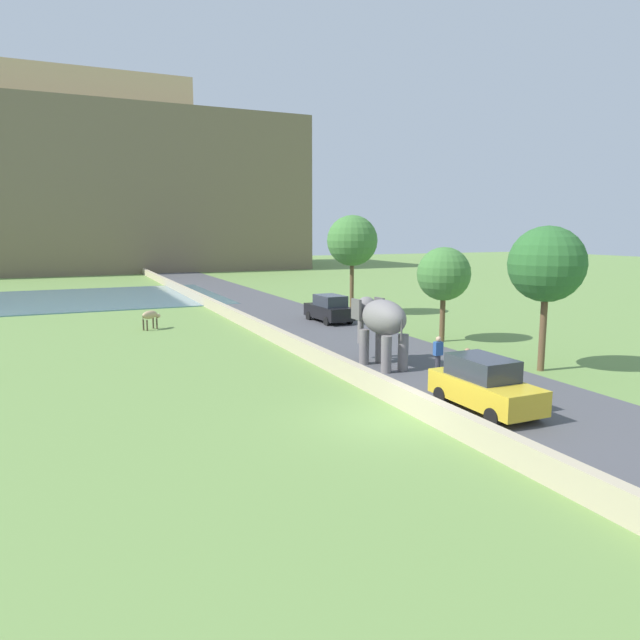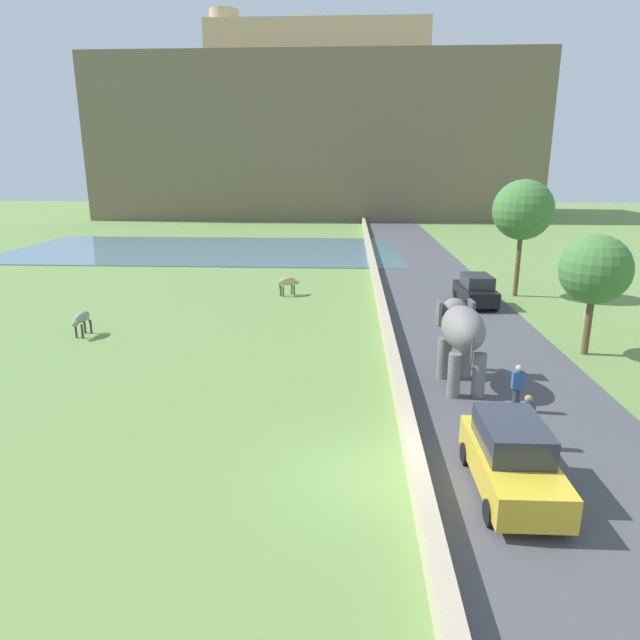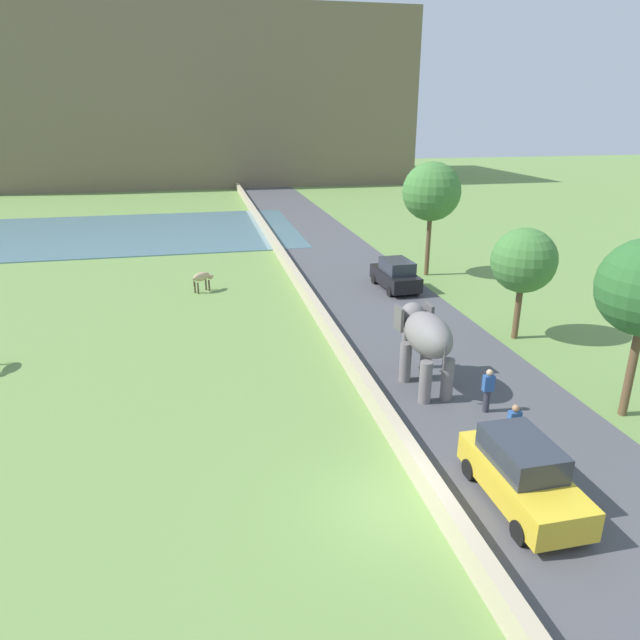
# 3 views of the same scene
# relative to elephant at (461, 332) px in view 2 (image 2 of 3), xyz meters

# --- Properties ---
(ground_plane) EXTENTS (220.00, 220.00, 0.00)m
(ground_plane) POSITION_rel_elephant_xyz_m (-3.41, -6.25, -2.04)
(ground_plane) COLOR #6B8E47
(road_surface) EXTENTS (7.00, 120.00, 0.06)m
(road_surface) POSITION_rel_elephant_xyz_m (1.59, 13.75, -2.01)
(road_surface) COLOR #4C4C51
(road_surface) RESTS_ON ground
(barrier_wall) EXTENTS (0.40, 110.00, 0.76)m
(barrier_wall) POSITION_rel_elephant_xyz_m (-2.21, 11.75, -1.66)
(barrier_wall) COLOR tan
(barrier_wall) RESTS_ON ground
(lake) EXTENTS (36.00, 18.00, 0.08)m
(lake) POSITION_rel_elephant_xyz_m (-17.41, 32.37, -2.00)
(lake) COLOR slate
(lake) RESTS_ON ground
(hill_distant) EXTENTS (64.00, 28.00, 22.57)m
(hill_distant) POSITION_rel_elephant_xyz_m (-9.41, 73.89, 9.25)
(hill_distant) COLOR #75664C
(hill_distant) RESTS_ON ground
(fort_on_hill) EXTENTS (33.59, 8.00, 7.90)m
(fort_on_hill) POSITION_rel_elephant_xyz_m (-9.84, 73.89, 23.60)
(fort_on_hill) COLOR tan
(fort_on_hill) RESTS_ON hill_distant
(elephant) EXTENTS (1.54, 3.50, 2.99)m
(elephant) POSITION_rel_elephant_xyz_m (0.00, 0.00, 0.00)
(elephant) COLOR slate
(elephant) RESTS_ON ground
(person_beside_elephant) EXTENTS (0.36, 0.22, 1.63)m
(person_beside_elephant) POSITION_rel_elephant_xyz_m (1.43, -2.21, -1.16)
(person_beside_elephant) COLOR #33333D
(person_beside_elephant) RESTS_ON ground
(person_trailing) EXTENTS (0.36, 0.22, 1.63)m
(person_trailing) POSITION_rel_elephant_xyz_m (1.01, -4.60, -1.16)
(person_trailing) COLOR #33333D
(person_trailing) RESTS_ON ground
(car_black) EXTENTS (1.92, 4.07, 1.80)m
(car_black) POSITION_rel_elephant_xyz_m (3.16, 12.07, -1.14)
(car_black) COLOR black
(car_black) RESTS_ON ground
(car_yellow) EXTENTS (1.82, 4.01, 1.80)m
(car_yellow) POSITION_rel_elephant_xyz_m (0.01, -6.77, -1.14)
(car_yellow) COLOR gold
(car_yellow) RESTS_ON ground
(cow_grey) EXTENTS (0.51, 1.40, 1.15)m
(cow_grey) POSITION_rel_elephant_xyz_m (-16.35, 5.18, -1.20)
(cow_grey) COLOR gray
(cow_grey) RESTS_ON ground
(cow_tan) EXTENTS (1.32, 1.08, 1.15)m
(cow_tan) POSITION_rel_elephant_xyz_m (-7.71, 14.05, -1.20)
(cow_tan) COLOR tan
(cow_tan) RESTS_ON ground
(tree_near) EXTENTS (2.83, 2.83, 5.04)m
(tree_near) POSITION_rel_elephant_xyz_m (6.00, 3.84, 1.56)
(tree_near) COLOR brown
(tree_near) RESTS_ON ground
(tree_far) EXTENTS (3.51, 3.51, 6.94)m
(tree_far) POSITION_rel_elephant_xyz_m (6.15, 14.71, 3.12)
(tree_far) COLOR brown
(tree_far) RESTS_ON ground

